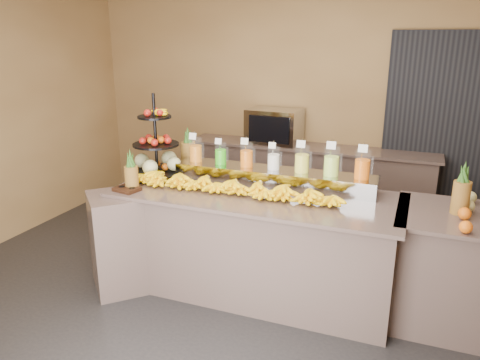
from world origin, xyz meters
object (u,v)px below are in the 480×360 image
Objects in this scene: oven_warmer at (275,126)px; fruit_stand at (160,155)px; pitcher_tray at (273,177)px; condiment_caddy at (127,189)px; banana_heap at (231,184)px.

fruit_stand is at bearing -105.05° from oven_warmer.
oven_warmer is at bearing 107.10° from pitcher_tray.
pitcher_tray is 1.31m from condiment_caddy.
fruit_stand is at bearing -173.93° from pitcher_tray.
fruit_stand reaches higher than oven_warmer.
condiment_caddy is at bearing -90.98° from fruit_stand.
pitcher_tray is 1.75m from oven_warmer.
oven_warmer is at bearing 96.66° from banana_heap.
fruit_stand is at bearing 85.93° from condiment_caddy.
pitcher_tray is at bearing -69.50° from oven_warmer.
pitcher_tray is at bearing 9.16° from fruit_stand.
banana_heap is 2.02m from oven_warmer.
fruit_stand is 1.23× the size of oven_warmer.
fruit_stand is 3.74× the size of condiment_caddy.
banana_heap is 0.92m from condiment_caddy.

